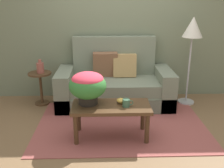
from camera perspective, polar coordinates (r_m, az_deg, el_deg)
ground_plane at (r=3.92m, az=2.00°, el=-8.81°), size 14.00×14.00×0.00m
wall_back at (r=4.75m, az=1.19°, el=13.98°), size 6.40×0.12×2.83m
area_rug at (r=3.90m, az=2.02°, el=-8.86°), size 2.46×1.67×0.01m
couch at (r=4.52m, az=0.60°, el=-0.30°), size 1.95×0.87×1.15m
coffee_table at (r=3.42m, az=-0.19°, el=-5.80°), size 1.03×0.49×0.46m
side_table at (r=4.65m, az=-15.49°, el=0.32°), size 0.40×0.40×0.57m
floor_lamp at (r=4.54m, az=17.32°, el=10.66°), size 0.33×0.33×1.50m
potted_plant at (r=3.36m, az=-5.39°, el=-0.22°), size 0.49×0.49×0.43m
coffee_mug at (r=3.34m, az=3.18°, el=-4.18°), size 0.14×0.10×0.10m
snack_bowl at (r=3.45m, az=2.09°, el=-3.67°), size 0.13×0.13×0.07m
table_vase at (r=4.57m, az=-15.55°, el=3.55°), size 0.12×0.12×0.23m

